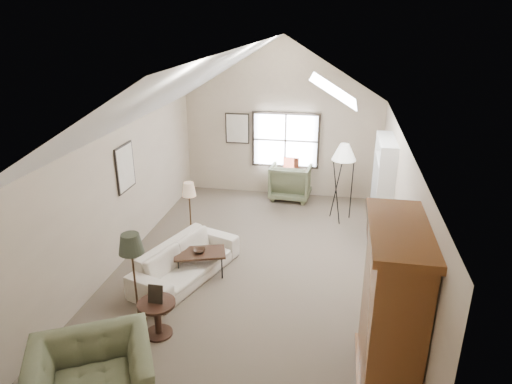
% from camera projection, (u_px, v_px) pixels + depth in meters
% --- Properties ---
extents(room_shell, '(5.01, 8.01, 4.00)m').
position_uv_depth(room_shell, '(251.00, 96.00, 7.29)').
color(room_shell, brown).
rests_on(room_shell, ground).
extents(window, '(1.72, 0.08, 1.42)m').
position_uv_depth(window, '(286.00, 140.00, 11.54)').
color(window, black).
rests_on(window, room_shell).
extents(skylight, '(0.80, 1.20, 0.52)m').
position_uv_depth(skylight, '(335.00, 89.00, 7.89)').
color(skylight, white).
rests_on(skylight, room_shell).
extents(wall_art, '(1.97, 3.71, 0.88)m').
position_uv_depth(wall_art, '(184.00, 147.00, 9.92)').
color(wall_art, black).
rests_on(wall_art, room_shell).
extents(armoire, '(0.60, 1.50, 2.20)m').
position_uv_depth(armoire, '(391.00, 310.00, 5.48)').
color(armoire, brown).
rests_on(armoire, ground).
extents(tv_alcove, '(0.32, 1.30, 2.10)m').
position_uv_depth(tv_alcove, '(382.00, 190.00, 9.10)').
color(tv_alcove, white).
rests_on(tv_alcove, ground).
extents(media_console, '(0.34, 1.18, 0.60)m').
position_uv_depth(media_console, '(377.00, 228.00, 9.41)').
color(media_console, '#382316').
rests_on(media_console, ground).
extents(tv_panel, '(0.05, 0.90, 0.55)m').
position_uv_depth(tv_panel, '(380.00, 201.00, 9.19)').
color(tv_panel, black).
rests_on(tv_panel, media_console).
extents(sofa, '(1.54, 2.37, 0.65)m').
position_uv_depth(sofa, '(186.00, 261.00, 8.12)').
color(sofa, silver).
rests_on(sofa, ground).
extents(armchair_near, '(1.77, 1.70, 0.89)m').
position_uv_depth(armchair_near, '(93.00, 383.00, 5.27)').
color(armchair_near, '#5B5F42').
rests_on(armchair_near, ground).
extents(armchair_far, '(1.05, 1.08, 0.92)m').
position_uv_depth(armchair_far, '(291.00, 181.00, 11.62)').
color(armchair_far, '#686D4C').
rests_on(armchair_far, ground).
extents(coffee_table, '(1.01, 0.75, 0.46)m').
position_uv_depth(coffee_table, '(200.00, 263.00, 8.22)').
color(coffee_table, '#351D15').
rests_on(coffee_table, ground).
extents(bowl, '(0.27, 0.27, 0.05)m').
position_uv_depth(bowl, '(200.00, 251.00, 8.13)').
color(bowl, '#321D14').
rests_on(bowl, coffee_table).
extents(side_table, '(0.71, 0.71, 0.55)m').
position_uv_depth(side_table, '(158.00, 318.00, 6.66)').
color(side_table, '#341F15').
rests_on(side_table, ground).
extents(side_chair, '(0.43, 0.43, 1.02)m').
position_uv_depth(side_chair, '(289.00, 179.00, 11.61)').
color(side_chair, brown).
rests_on(side_chair, ground).
extents(tripod_lamp, '(0.64, 0.64, 1.84)m').
position_uv_depth(tripod_lamp, '(342.00, 182.00, 10.19)').
color(tripod_lamp, white).
rests_on(tripod_lamp, ground).
extents(dark_lamp, '(0.47, 0.47, 1.54)m').
position_uv_depth(dark_lamp, '(135.00, 279.00, 6.73)').
color(dark_lamp, black).
rests_on(dark_lamp, ground).
extents(tan_lamp, '(0.35, 0.35, 1.38)m').
position_uv_depth(tan_lamp, '(190.00, 214.00, 9.14)').
color(tan_lamp, tan).
rests_on(tan_lamp, ground).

